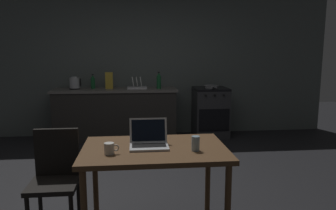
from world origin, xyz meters
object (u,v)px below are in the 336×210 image
Objects in this scene: electric_kettle at (75,83)px; drinking_glass at (196,143)px; coffee_mug at (109,149)px; bottle_b at (93,82)px; stove_oven at (210,112)px; cereal_box at (109,81)px; dining_table at (155,157)px; laptop at (149,141)px; frying_pan at (211,87)px; dish_rack at (137,86)px; chair at (55,174)px; bottle at (159,81)px.

electric_kettle reaches higher than drinking_glass.
bottle_b is at bearing 98.99° from coffee_mug.
drinking_glass is 3.58m from bottle_b.
stove_oven is at bearing 64.46° from coffee_mug.
cereal_box is 1.13× the size of bottle_b.
dining_table is 0.14m from laptop.
bottle_b reaches higher than frying_pan.
drinking_glass is (0.68, 0.02, 0.01)m from coffee_mug.
stove_oven is at bearing 102.15° from frying_pan.
coffee_mug is 0.34× the size of dish_rack.
coffee_mug is 0.98× the size of drinking_glass.
dish_rack is at bearing 85.24° from laptop.
dining_table is 3.25m from cereal_box.
drinking_glass is at bearing -105.45° from frying_pan.
laptop is at bearing 144.63° from dining_table.
laptop is at bearing 29.15° from coffee_mug.
stove_oven is 2.81× the size of laptop.
stove_oven is 4.11× the size of electric_kettle.
electric_kettle is at bearing 179.94° from stove_oven.
dining_table is 4.12× the size of cereal_box.
chair is at bearing -89.21° from bottle_b.
cereal_box is at bearing 179.29° from stove_oven.
electric_kettle is 1.87× the size of coffee_mug.
bottle_b is (-2.11, 0.08, 0.57)m from stove_oven.
frying_pan is at bearing -0.67° from electric_kettle.
bottle reaches higher than drinking_glass.
dish_rack reaches higher than coffee_mug.
bottle_b is (-1.22, 3.36, 0.20)m from drinking_glass.
cereal_box reaches higher than stove_oven.
laptop is 1.47× the size of electric_kettle.
dining_table is 0.37m from drinking_glass.
coffee_mug is 3.43m from bottle_b.
chair is 2.75× the size of laptop.
electric_kettle is 2.42m from frying_pan.
stove_oven reaches higher than chair.
laptop reaches higher than dining_table.
dish_rack is at bearing 178.79° from frying_pan.
cereal_box is (-0.25, 3.32, 0.24)m from coffee_mug.
electric_kettle is 3.62m from drinking_glass.
chair is 2.05× the size of frying_pan.
laptop is 0.74× the size of frying_pan.
dining_table is at bearing -87.88° from dish_rack.
frying_pan reaches higher than drinking_glass.
dining_table is at bearing -74.58° from bottle_b.
dish_rack reaches higher than frying_pan.
bottle is at bearing -177.14° from stove_oven.
frying_pan is 3.61× the size of drinking_glass.
chair is 3.13m from dish_rack.
electric_kettle is 0.64× the size of dish_rack.
drinking_glass is (1.17, -0.27, 0.31)m from chair.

